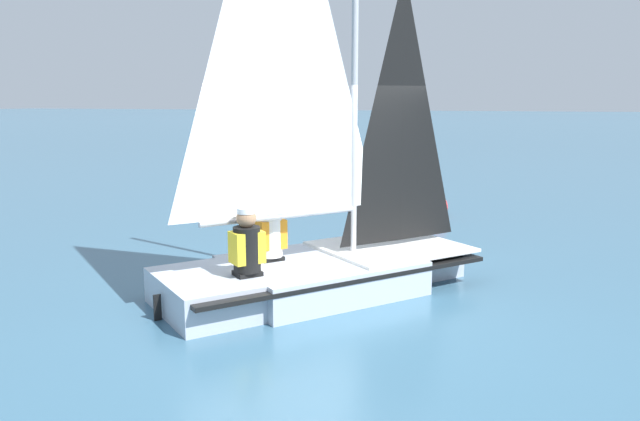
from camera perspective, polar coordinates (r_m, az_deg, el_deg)
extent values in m
plane|color=#38607A|center=(7.76, 0.00, -7.33)|extent=(260.00, 260.00, 0.00)
cube|color=#B2BCCC|center=(7.70, 0.00, -5.89)|extent=(2.72, 2.65, 0.41)
cube|color=#B2BCCC|center=(8.56, 8.76, -4.38)|extent=(1.28, 1.28, 0.41)
cube|color=#B2BCCC|center=(7.07, -10.69, -7.54)|extent=(1.59, 1.67, 0.41)
cube|color=black|center=(7.67, 0.00, -4.96)|extent=(4.02, 3.72, 0.05)
cube|color=silver|center=(8.23, 6.40, -3.30)|extent=(2.33, 2.30, 0.04)
cylinder|color=#B7B7BC|center=(7.70, 3.22, 15.45)|extent=(0.08, 0.08, 5.28)
cylinder|color=#B7B7BC|center=(7.27, -3.52, -0.50)|extent=(1.61, 1.33, 0.07)
pyramid|color=white|center=(7.21, -3.73, 17.79)|extent=(1.51, 1.25, 4.54)
pyramid|color=black|center=(8.10, 7.48, 9.24)|extent=(1.05, 0.87, 3.42)
cube|color=black|center=(6.94, -14.64, -8.57)|extent=(0.08, 0.07, 0.28)
cube|color=black|center=(7.66, -4.54, -5.80)|extent=(0.37, 0.36, 0.45)
cylinder|color=white|center=(7.55, -4.59, -2.33)|extent=(0.42, 0.42, 0.50)
cube|color=orange|center=(7.54, -4.59, -2.14)|extent=(0.43, 0.42, 0.35)
sphere|color=#A87A56|center=(7.48, -4.63, 0.28)|extent=(0.22, 0.22, 0.22)
cylinder|color=red|center=(7.47, -4.64, 0.91)|extent=(0.29, 0.29, 0.06)
cube|color=black|center=(7.03, -6.61, -7.30)|extent=(0.37, 0.36, 0.45)
cylinder|color=black|center=(6.91, -6.69, -3.53)|extent=(0.42, 0.42, 0.50)
cube|color=yellow|center=(6.90, -6.70, -3.33)|extent=(0.43, 0.42, 0.35)
sphere|color=#A87A56|center=(6.83, -6.75, -0.69)|extent=(0.22, 0.22, 0.22)
cylinder|color=white|center=(6.82, -6.77, -0.01)|extent=(0.29, 0.29, 0.06)
sphere|color=red|center=(12.79, 10.43, 0.30)|extent=(0.54, 0.54, 0.54)
cylinder|color=black|center=(12.70, 10.52, 3.07)|extent=(0.06, 0.06, 0.87)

